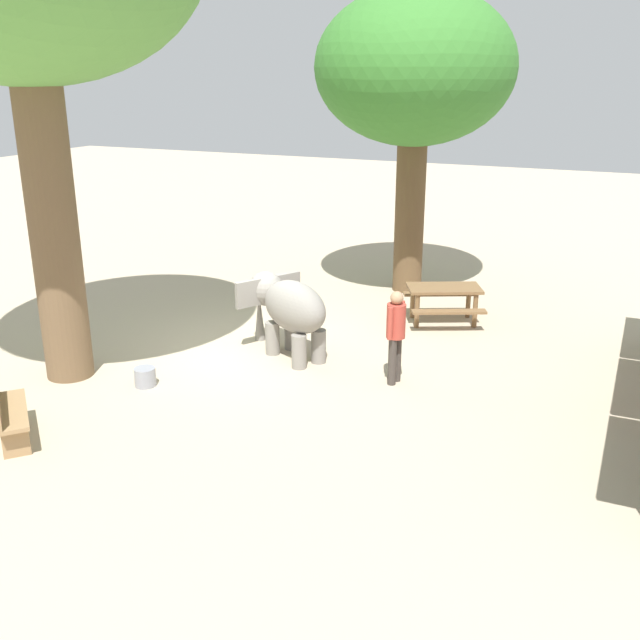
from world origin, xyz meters
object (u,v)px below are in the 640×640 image
object	(u,v)px
wooden_bench	(7,410)
picnic_table_near	(444,296)
elephant	(288,307)
feed_bucket	(145,377)
shade_tree_main	(415,71)
person_handler	(396,330)

from	to	relation	value
wooden_bench	picnic_table_near	size ratio (longest dim) A/B	0.66
wooden_bench	picnic_table_near	world-z (taller)	wooden_bench
elephant	feed_bucket	world-z (taller)	elephant
elephant	wooden_bench	world-z (taller)	elephant
elephant	shade_tree_main	size ratio (longest dim) A/B	0.30
person_handler	feed_bucket	distance (m)	4.28
elephant	picnic_table_near	size ratio (longest dim) A/B	1.03
person_handler	picnic_table_near	bearing A→B (deg)	-79.88
picnic_table_near	elephant	bearing A→B (deg)	-151.29
shade_tree_main	elephant	bearing A→B (deg)	-7.89
feed_bucket	person_handler	bearing A→B (deg)	116.25
person_handler	picnic_table_near	distance (m)	3.42
shade_tree_main	feed_bucket	xyz separation A→B (m)	(7.28, -2.25, -4.87)
elephant	feed_bucket	bearing A→B (deg)	84.39
person_handler	shade_tree_main	xyz separation A→B (m)	(-5.42, -1.53, 4.08)
elephant	person_handler	world-z (taller)	person_handler
elephant	person_handler	size ratio (longest dim) A/B	1.26
shade_tree_main	picnic_table_near	distance (m)	5.09
elephant	wooden_bench	bearing A→B (deg)	94.01
shade_tree_main	feed_bucket	size ratio (longest dim) A/B	18.91
elephant	picnic_table_near	world-z (taller)	elephant
wooden_bench	feed_bucket	distance (m)	2.45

